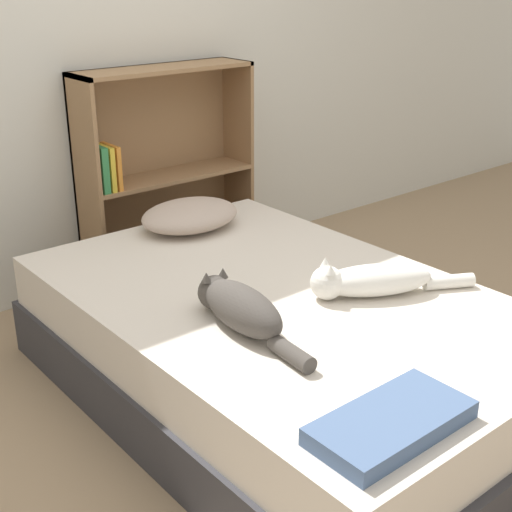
# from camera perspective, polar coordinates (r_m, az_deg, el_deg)

# --- Properties ---
(ground_plane) EXTENTS (8.00, 8.00, 0.00)m
(ground_plane) POSITION_cam_1_polar(r_m,az_deg,el_deg) (2.78, 1.97, -11.05)
(ground_plane) COLOR #997F60
(wall_back) EXTENTS (8.00, 0.06, 2.50)m
(wall_back) POSITION_cam_1_polar(r_m,az_deg,el_deg) (3.52, -13.85, 17.10)
(wall_back) COLOR silver
(wall_back) RESTS_ON ground_plane
(bed) EXTENTS (1.27, 1.97, 0.43)m
(bed) POSITION_cam_1_polar(r_m,az_deg,el_deg) (2.67, 2.03, -7.25)
(bed) COLOR #333338
(bed) RESTS_ON ground_plane
(pillow) EXTENTS (0.46, 0.35, 0.12)m
(pillow) POSITION_cam_1_polar(r_m,az_deg,el_deg) (3.20, -5.30, 3.27)
(pillow) COLOR #B29E8E
(pillow) RESTS_ON bed
(cat_light) EXTENTS (0.56, 0.37, 0.14)m
(cat_light) POSITION_cam_1_polar(r_m,az_deg,el_deg) (2.57, 9.08, -1.96)
(cat_light) COLOR white
(cat_light) RESTS_ON bed
(cat_dark) EXTENTS (0.18, 0.57, 0.15)m
(cat_dark) POSITION_cam_1_polar(r_m,az_deg,el_deg) (2.32, -1.32, -4.13)
(cat_dark) COLOR #47423D
(cat_dark) RESTS_ON bed
(bookshelf) EXTENTS (0.91, 0.26, 1.08)m
(bookshelf) POSITION_cam_1_polar(r_m,az_deg,el_deg) (3.68, -7.72, 6.57)
(bookshelf) COLOR #8E6B47
(bookshelf) RESTS_ON ground_plane
(blanket_fold) EXTENTS (0.44, 0.21, 0.05)m
(blanket_fold) POSITION_cam_1_polar(r_m,az_deg,el_deg) (1.88, 10.77, -12.97)
(blanket_fold) COLOR #4C668E
(blanket_fold) RESTS_ON bed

